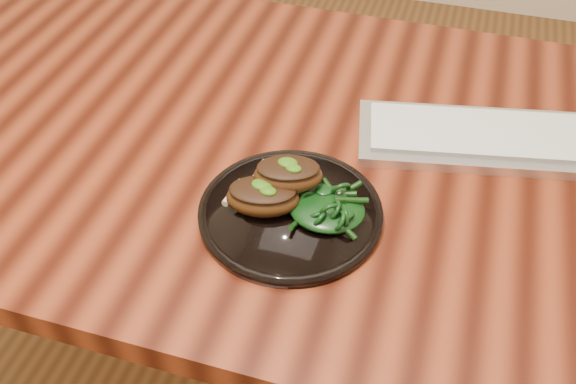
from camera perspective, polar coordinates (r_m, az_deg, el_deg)
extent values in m
cube|color=#330E06|center=(0.97, 4.21, 3.30)|extent=(1.60, 0.80, 0.04)
cylinder|color=#34150B|center=(1.71, -18.48, 5.20)|extent=(0.06, 0.06, 0.71)
cylinder|color=black|center=(0.84, 0.22, -1.87)|extent=(0.24, 0.24, 0.01)
torus|color=black|center=(0.84, 0.22, -1.78)|extent=(0.24, 0.24, 0.01)
cylinder|color=black|center=(0.84, 0.22, -1.66)|extent=(0.16, 0.16, 0.00)
ellipsoid|color=#40220C|center=(0.82, -2.25, -0.55)|extent=(0.11, 0.08, 0.04)
ellipsoid|color=black|center=(0.81, -2.27, 0.19)|extent=(0.10, 0.07, 0.01)
cylinder|color=beige|center=(0.85, -4.92, -0.04)|extent=(0.02, 0.05, 0.01)
ellipsoid|color=#1F4F08|center=(0.81, -2.29, 0.48)|extent=(0.03, 0.02, 0.01)
ellipsoid|color=#40220C|center=(0.83, 0.01, 1.46)|extent=(0.10, 0.08, 0.03)
ellipsoid|color=black|center=(0.82, 0.01, 2.18)|extent=(0.09, 0.07, 0.01)
cylinder|color=beige|center=(0.85, -2.62, 1.79)|extent=(0.01, 0.04, 0.01)
ellipsoid|color=#1F4F08|center=(0.82, 0.01, 2.46)|extent=(0.03, 0.02, 0.01)
ellipsoid|color=#1F4F08|center=(0.88, -0.71, 1.26)|extent=(0.07, 0.05, 0.00)
ellipsoid|color=black|center=(0.82, 3.47, -1.49)|extent=(0.10, 0.09, 0.02)
cube|color=silver|center=(1.01, 19.95, 4.23)|extent=(0.49, 0.23, 0.02)
cube|color=white|center=(1.00, 20.10, 4.75)|extent=(0.45, 0.19, 0.01)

